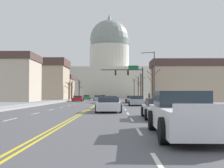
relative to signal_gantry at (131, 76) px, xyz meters
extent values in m
cube|color=#4D4D52|center=(-5.37, -12.94, -4.91)|extent=(14.00, 180.00, 0.06)
cube|color=yellow|center=(-5.49, -12.94, -4.88)|extent=(0.10, 176.40, 0.00)
cube|color=yellow|center=(-5.25, -12.94, -4.88)|extent=(0.10, 176.40, 0.00)
cube|color=silver|center=(-1.87, -47.44, -4.88)|extent=(0.12, 2.20, 0.00)
cube|color=silver|center=(-1.87, -42.24, -4.88)|extent=(0.12, 2.20, 0.00)
cube|color=silver|center=(-1.87, -37.04, -4.88)|extent=(0.12, 2.20, 0.00)
cube|color=silver|center=(-1.87, -31.84, -4.88)|extent=(0.12, 2.20, 0.00)
cube|color=silver|center=(-1.87, -26.64, -4.88)|extent=(0.12, 2.20, 0.00)
cube|color=silver|center=(-1.87, -21.44, -4.88)|extent=(0.12, 2.20, 0.00)
cube|color=silver|center=(-1.87, -16.24, -4.88)|extent=(0.12, 2.20, 0.00)
cube|color=silver|center=(-1.87, -11.04, -4.88)|extent=(0.12, 2.20, 0.00)
cube|color=silver|center=(-1.87, -5.84, -4.88)|extent=(0.12, 2.20, 0.00)
cube|color=silver|center=(-1.87, -0.64, -4.88)|extent=(0.12, 2.20, 0.00)
cube|color=silver|center=(-1.87, 4.56, -4.88)|extent=(0.12, 2.20, 0.00)
cube|color=silver|center=(-1.87, 9.76, -4.88)|extent=(0.12, 2.20, 0.00)
cube|color=silver|center=(-1.87, 14.96, -4.88)|extent=(0.12, 2.20, 0.00)
cube|color=silver|center=(-1.87, 20.16, -4.88)|extent=(0.12, 2.20, 0.00)
cube|color=silver|center=(-1.87, 25.36, -4.88)|extent=(0.12, 2.20, 0.00)
cube|color=silver|center=(-1.87, 30.56, -4.88)|extent=(0.12, 2.20, 0.00)
cube|color=silver|center=(-1.87, 35.76, -4.88)|extent=(0.12, 2.20, 0.00)
cube|color=silver|center=(-1.87, 40.96, -4.88)|extent=(0.12, 2.20, 0.00)
cube|color=silver|center=(-1.87, 46.16, -4.88)|extent=(0.12, 2.20, 0.00)
cube|color=silver|center=(-1.87, 51.36, -4.88)|extent=(0.12, 2.20, 0.00)
cube|color=silver|center=(-8.87, -37.04, -4.88)|extent=(0.12, 2.20, 0.00)
cube|color=silver|center=(-8.87, -31.84, -4.88)|extent=(0.12, 2.20, 0.00)
cube|color=silver|center=(-8.87, -26.64, -4.88)|extent=(0.12, 2.20, 0.00)
cube|color=silver|center=(-8.87, -21.44, -4.88)|extent=(0.12, 2.20, 0.00)
cube|color=silver|center=(-8.87, -16.24, -4.88)|extent=(0.12, 2.20, 0.00)
cube|color=silver|center=(-8.87, -11.04, -4.88)|extent=(0.12, 2.20, 0.00)
cube|color=silver|center=(-8.87, -5.84, -4.88)|extent=(0.12, 2.20, 0.00)
cube|color=silver|center=(-8.87, -0.64, -4.88)|extent=(0.12, 2.20, 0.00)
cube|color=silver|center=(-8.87, 4.56, -4.88)|extent=(0.12, 2.20, 0.00)
cube|color=silver|center=(-8.87, 9.76, -4.88)|extent=(0.12, 2.20, 0.00)
cube|color=silver|center=(-8.87, 14.96, -4.88)|extent=(0.12, 2.20, 0.00)
cube|color=silver|center=(-8.87, 20.16, -4.88)|extent=(0.12, 2.20, 0.00)
cube|color=silver|center=(-8.87, 25.36, -4.88)|extent=(0.12, 2.20, 0.00)
cube|color=silver|center=(-8.87, 30.56, -4.88)|extent=(0.12, 2.20, 0.00)
cube|color=silver|center=(-8.87, 35.76, -4.88)|extent=(0.12, 2.20, 0.00)
cube|color=silver|center=(-8.87, 40.96, -4.88)|extent=(0.12, 2.20, 0.00)
cube|color=silver|center=(-8.87, 46.16, -4.88)|extent=(0.12, 2.20, 0.00)
cube|color=silver|center=(-8.87, 51.36, -4.88)|extent=(0.12, 2.20, 0.00)
cube|color=#989898|center=(3.13, -12.94, -4.81)|extent=(3.00, 180.00, 0.14)
cube|color=#989898|center=(-13.87, -12.94, -4.81)|extent=(3.00, 180.00, 0.14)
cylinder|color=#28282D|center=(2.23, 0.01, -1.60)|extent=(0.22, 0.22, 6.29)
cylinder|color=#28282D|center=(-1.67, 0.01, 1.14)|extent=(7.80, 0.16, 0.16)
cube|color=black|center=(-0.50, 0.01, 0.58)|extent=(0.32, 0.28, 0.92)
sphere|color=red|center=(-0.50, -0.15, 0.86)|extent=(0.22, 0.22, 0.22)
sphere|color=#332B05|center=(-0.50, -0.15, 0.58)|extent=(0.22, 0.22, 0.22)
sphere|color=black|center=(-0.50, -0.15, 0.30)|extent=(0.22, 0.22, 0.22)
cube|color=black|center=(-2.84, 0.01, 0.58)|extent=(0.32, 0.28, 0.92)
sphere|color=red|center=(-2.84, -0.15, 0.86)|extent=(0.22, 0.22, 0.22)
sphere|color=#332B05|center=(-2.84, -0.15, 0.58)|extent=(0.22, 0.22, 0.22)
sphere|color=black|center=(-2.84, -0.15, 0.30)|extent=(0.22, 0.22, 0.22)
cube|color=#146033|center=(0.51, 0.03, 1.59)|extent=(1.90, 0.06, 0.70)
cylinder|color=#333338|center=(2.83, -11.90, -0.97)|extent=(0.14, 0.14, 7.54)
cylinder|color=#333338|center=(1.98, -11.90, 2.65)|extent=(1.70, 0.09, 0.09)
cube|color=#B2B2AD|center=(1.13, -11.90, 2.58)|extent=(0.56, 0.24, 0.16)
cube|color=beige|center=(-5.37, 58.25, 0.82)|extent=(31.35, 19.29, 11.42)
cylinder|color=beige|center=(-5.37, 58.25, 11.00)|extent=(15.36, 15.36, 8.94)
sphere|color=gray|center=(-5.37, 58.25, 18.12)|extent=(15.15, 15.15, 15.15)
cone|color=gray|center=(-5.37, 58.25, 26.90)|extent=(1.80, 1.80, 2.40)
cube|color=silver|center=(-0.07, -4.52, -4.44)|extent=(1.98, 4.74, 0.57)
cube|color=#232D38|center=(-0.06, -4.65, -3.92)|extent=(1.67, 2.21, 0.47)
cylinder|color=black|center=(-1.02, -3.11, -4.56)|extent=(0.24, 0.65, 0.64)
cylinder|color=black|center=(0.78, -3.04, -4.56)|extent=(0.24, 0.65, 0.64)
cylinder|color=black|center=(-0.92, -6.00, -4.56)|extent=(0.24, 0.65, 0.64)
cylinder|color=black|center=(0.89, -5.94, -4.56)|extent=(0.24, 0.65, 0.64)
cube|color=#B71414|center=(-3.48, -10.93, -4.42)|extent=(1.94, 4.56, 0.60)
cube|color=#232D38|center=(-3.48, -11.15, -3.90)|extent=(1.68, 2.04, 0.44)
cylinder|color=black|center=(-4.44, -9.54, -4.56)|extent=(0.23, 0.64, 0.64)
cylinder|color=black|center=(-2.57, -9.51, -4.56)|extent=(0.23, 0.64, 0.64)
cylinder|color=black|center=(-4.40, -12.35, -4.56)|extent=(0.23, 0.64, 0.64)
cylinder|color=black|center=(-2.52, -12.32, -4.56)|extent=(0.23, 0.64, 0.64)
cube|color=#9EA3A8|center=(-0.12, -16.57, -4.38)|extent=(1.98, 4.48, 0.68)
cube|color=#232D38|center=(-0.13, -16.95, -3.83)|extent=(1.68, 2.19, 0.42)
cylinder|color=black|center=(-0.99, -15.17, -4.56)|extent=(0.24, 0.65, 0.64)
cylinder|color=black|center=(0.84, -15.23, -4.56)|extent=(0.24, 0.65, 0.64)
cylinder|color=black|center=(-1.08, -17.91, -4.56)|extent=(0.24, 0.65, 0.64)
cylinder|color=black|center=(0.75, -17.97, -4.56)|extent=(0.24, 0.65, 0.64)
cube|color=silver|center=(-3.33, -23.87, -4.44)|extent=(1.77, 4.42, 0.58)
cube|color=#232D38|center=(-3.33, -24.05, -3.93)|extent=(1.54, 1.92, 0.44)
cylinder|color=black|center=(-4.19, -22.50, -4.56)|extent=(0.22, 0.64, 0.64)
cylinder|color=black|center=(-2.45, -22.51, -4.56)|extent=(0.22, 0.64, 0.64)
cylinder|color=black|center=(-4.21, -25.23, -4.56)|extent=(0.22, 0.64, 0.64)
cylinder|color=black|center=(-2.47, -25.24, -4.56)|extent=(0.22, 0.64, 0.64)
cube|color=silver|center=(-3.36, -29.85, -4.40)|extent=(1.88, 4.23, 0.64)
cube|color=#232D38|center=(-3.36, -29.98, -3.87)|extent=(1.65, 1.86, 0.43)
cylinder|color=black|center=(-4.29, -28.54, -4.56)|extent=(0.22, 0.64, 0.64)
cylinder|color=black|center=(-2.42, -28.55, -4.56)|extent=(0.22, 0.64, 0.64)
cylinder|color=black|center=(-4.30, -31.16, -4.56)|extent=(0.22, 0.64, 0.64)
cylinder|color=black|center=(-2.43, -31.17, -4.56)|extent=(0.22, 0.64, 0.64)
cube|color=silver|center=(-0.11, -35.95, -4.43)|extent=(1.91, 4.58, 0.59)
cube|color=#232D38|center=(-0.11, -36.27, -3.91)|extent=(1.65, 2.20, 0.46)
cylinder|color=black|center=(-1.00, -34.53, -4.56)|extent=(0.23, 0.64, 0.64)
cylinder|color=black|center=(0.83, -34.56, -4.56)|extent=(0.23, 0.64, 0.64)
cylinder|color=black|center=(-1.05, -37.35, -4.56)|extent=(0.23, 0.64, 0.64)
cylinder|color=black|center=(0.79, -37.38, -4.56)|extent=(0.23, 0.64, 0.64)
cube|color=silver|center=(-0.34, -43.43, -4.27)|extent=(2.14, 5.74, 0.78)
cube|color=#1E2833|center=(-0.32, -42.63, -3.59)|extent=(1.89, 1.98, 0.58)
cube|color=silver|center=(-0.41, -46.21, -3.77)|extent=(1.84, 0.15, 0.22)
cylinder|color=black|center=(-1.30, -41.70, -4.48)|extent=(0.30, 0.81, 0.80)
cylinder|color=black|center=(0.71, -41.75, -4.48)|extent=(0.30, 0.81, 0.80)
cylinder|color=black|center=(-1.38, -45.11, -4.48)|extent=(0.30, 0.81, 0.80)
cube|color=#B71414|center=(-10.55, 4.67, -4.44)|extent=(1.86, 4.37, 0.56)
cube|color=#232D38|center=(-10.55, 4.82, -3.95)|extent=(1.64, 1.86, 0.42)
cylinder|color=black|center=(-9.62, 3.31, -4.56)|extent=(0.22, 0.64, 0.64)
cylinder|color=black|center=(-11.48, 3.31, -4.56)|extent=(0.22, 0.64, 0.64)
cylinder|color=black|center=(-9.62, 6.02, -4.56)|extent=(0.22, 0.64, 0.64)
cylinder|color=black|center=(-11.48, 6.02, -4.56)|extent=(0.22, 0.64, 0.64)
cube|color=#9EA3A8|center=(-6.93, 12.99, -4.43)|extent=(1.85, 4.35, 0.60)
cube|color=#232D38|center=(-6.93, 13.23, -3.91)|extent=(1.63, 2.08, 0.44)
cylinder|color=black|center=(-6.00, 11.64, -4.56)|extent=(0.22, 0.64, 0.64)
cylinder|color=black|center=(-7.85, 11.64, -4.56)|extent=(0.22, 0.64, 0.64)
cylinder|color=black|center=(-6.00, 14.34, -4.56)|extent=(0.22, 0.64, 0.64)
cylinder|color=black|center=(-7.85, 14.33, -4.56)|extent=(0.22, 0.64, 0.64)
cube|color=#1E7247|center=(-10.81, 24.81, -4.43)|extent=(1.89, 4.63, 0.60)
cube|color=#232D38|center=(-10.82, 25.18, -3.90)|extent=(1.61, 2.03, 0.46)
cylinder|color=black|center=(-9.89, 23.41, -4.56)|extent=(0.24, 0.65, 0.64)
cylinder|color=black|center=(-11.65, 23.36, -4.56)|extent=(0.24, 0.65, 0.64)
cylinder|color=black|center=(-9.97, 26.25, -4.56)|extent=(0.24, 0.65, 0.64)
cylinder|color=black|center=(-11.73, 26.20, -4.56)|extent=(0.24, 0.65, 0.64)
cube|color=black|center=(-7.01, 37.81, -4.44)|extent=(1.92, 4.66, 0.56)
cube|color=#232D38|center=(-7.00, 38.25, -3.94)|extent=(1.62, 2.24, 0.44)
cylinder|color=black|center=(-6.19, 36.36, -4.56)|extent=(0.24, 0.65, 0.64)
cylinder|color=black|center=(-7.94, 36.42, -4.56)|extent=(0.24, 0.65, 0.64)
cylinder|color=black|center=(-6.09, 39.20, -4.56)|extent=(0.24, 0.65, 0.64)
cylinder|color=black|center=(-7.83, 39.27, -4.56)|extent=(0.24, 0.65, 0.64)
cube|color=tan|center=(-22.68, 21.44, -0.61)|extent=(13.76, 9.90, 8.54)
cube|color=#47332D|center=(-22.68, 21.44, 4.65)|extent=(14.31, 10.30, 1.99)
cube|color=#B2A38E|center=(-22.89, 2.48, -0.92)|extent=(8.67, 8.69, 7.93)
cube|color=#47332D|center=(-22.89, 2.48, 3.75)|extent=(9.01, 9.04, 1.40)
cube|color=tan|center=(-23.10, 35.46, -1.86)|extent=(13.62, 8.77, 6.05)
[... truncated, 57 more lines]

